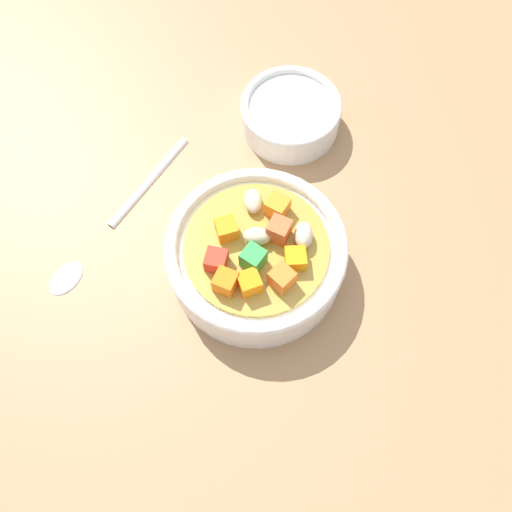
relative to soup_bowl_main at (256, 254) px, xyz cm
name	(u,v)px	position (x,y,z in cm)	size (l,w,h in cm)	color
ground_plane	(256,271)	(0.01, 0.02, -3.61)	(140.00, 140.00, 2.00)	#9E754F
soup_bowl_main	(256,254)	(0.00, 0.00, 0.00)	(15.58, 15.58, 6.19)	white
spoon	(113,221)	(2.52, 13.90, -2.22)	(18.77, 9.77, 0.81)	silver
side_bowl_small	(291,114)	(16.21, -1.10, -0.80)	(9.97, 9.97, 3.49)	white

